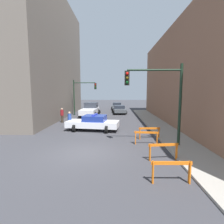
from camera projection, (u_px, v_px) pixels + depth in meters
ground_plane at (85, 152)px, 10.32m from camera, size 120.00×120.00×0.00m
sidewalk_right at (191, 152)px, 10.18m from camera, size 2.40×44.00×0.12m
building_corner_left at (14, 58)px, 23.49m from camera, size 14.00×20.00×16.09m
traffic_light_near at (162, 92)px, 11.05m from camera, size 3.64×0.35×5.20m
traffic_light_far at (81, 92)px, 25.79m from camera, size 3.44×0.35×5.20m
police_car at (93, 123)px, 16.00m from camera, size 4.92×2.79×1.52m
white_truck at (90, 110)px, 25.39m from camera, size 2.80×5.49×1.90m
parked_car_near at (119, 109)px, 28.01m from camera, size 2.51×4.43×1.31m
parked_car_mid at (117, 106)px, 34.36m from camera, size 2.33×4.34×1.31m
pedestrian_crossing at (70, 120)px, 16.67m from camera, size 0.41×0.41×1.66m
pedestrian_corner at (62, 115)px, 20.00m from camera, size 0.40×0.40×1.66m
barrier_front at (171, 168)px, 6.82m from camera, size 1.60×0.18×0.90m
barrier_mid at (163, 149)px, 9.11m from camera, size 1.60×0.33×0.90m
barrier_back at (146, 136)px, 11.80m from camera, size 1.60×0.29×0.90m
barrier_corner at (149, 131)px, 13.09m from camera, size 1.60×0.25×0.90m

